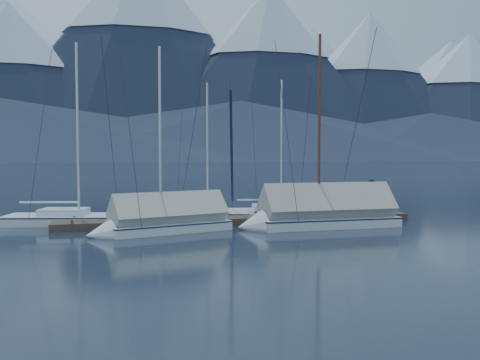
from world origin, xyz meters
The scene contains 10 objects.
ground centered at (0.00, 0.00, 0.00)m, with size 1000.00×1000.00×0.00m, color black.
mountain_range centered at (4.12, 370.45, 58.65)m, with size 877.00×584.00×150.50m.
dock centered at (0.00, 2.00, 0.11)m, with size 18.00×1.50×0.54m.
mooring_posts centered at (-0.50, 2.00, 0.35)m, with size 15.12×1.52×0.35m.
sailboat_open_left centered at (-7.34, 3.53, 0.17)m, with size 7.72×3.72×9.85m.
sailboat_open_mid centered at (-0.87, 3.99, 0.14)m, with size 6.29×3.23×8.01m.
sailboat_open_right centered at (3.39, 4.28, 0.15)m, with size 6.53×2.89×8.38m.
sailboat_covered_near centered at (3.25, 0.03, 0.51)m, with size 7.88×3.39×10.19m.
sailboat_covered_far centered at (-4.24, 0.04, 0.44)m, with size 6.74×3.67×9.06m.
person centered at (7.50, 2.40, 1.23)m, with size 0.65×0.43×1.78m, color black.
Camera 1 is at (-6.02, -22.66, 3.53)m, focal length 38.00 mm.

